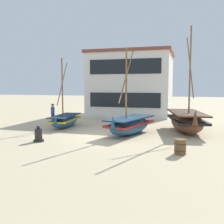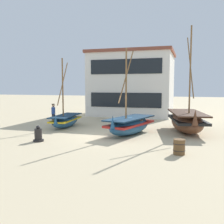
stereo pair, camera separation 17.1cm
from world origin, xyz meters
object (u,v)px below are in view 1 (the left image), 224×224
Objects in this scene: wooden_barrel at (180,147)px; fisherman_by_hull at (53,115)px; fishing_boat_centre_large at (130,125)px; capstan_winch at (39,135)px; fishing_boat_far_right at (187,121)px; fishing_boat_near_left at (65,120)px; harbor_building_main at (132,84)px.

fisherman_by_hull is at bearing 148.35° from wooden_barrel.
capstan_winch is (-4.42, -3.52, -0.26)m from fishing_boat_centre_large.
fishing_boat_centre_large is at bearing -151.39° from fishing_boat_far_right.
fishing_boat_far_right is at bearing 2.87° from fishing_boat_near_left.
capstan_winch is at bearing -145.56° from fishing_boat_far_right.
fishing_boat_centre_large is 3.18× the size of fisherman_by_hull.
fishing_boat_near_left is 0.94× the size of fishing_boat_centre_large.
harbor_building_main is (4.32, 9.37, 2.49)m from fisherman_by_hull.
fishing_boat_near_left is 10.73m from harbor_building_main.
capstan_winch reaches higher than wooden_barrel.
fishing_boat_near_left reaches higher than wooden_barrel.
harbor_building_main is (-5.76, 9.48, 2.57)m from fishing_boat_far_right.
fishing_boat_far_right reaches higher than fishing_boat_near_left.
fishing_boat_far_right is 9.57m from capstan_winch.
fisherman_by_hull is (-10.08, 0.11, 0.08)m from fishing_boat_far_right.
fisherman_by_hull is at bearing -114.74° from harbor_building_main.
fishing_boat_centre_large reaches higher than fisherman_by_hull.
fishing_boat_far_right is 10.08m from fisherman_by_hull.
harbor_building_main reaches higher than wooden_barrel.
fishing_boat_centre_large is 0.63× the size of harbor_building_main.
wooden_barrel is 0.08× the size of harbor_building_main.
fishing_boat_centre_large is 5.66m from capstan_winch.
harbor_building_main is at bearing 65.26° from fisherman_by_hull.
fishing_boat_far_right reaches higher than harbor_building_main.
fishing_boat_centre_large reaches higher than fishing_boat_near_left.
fishing_boat_centre_large is at bearing -16.79° from fisherman_by_hull.
fishing_boat_near_left is at bearing -106.70° from harbor_building_main.
fishing_boat_centre_large is 11.91m from harbor_building_main.
fishing_boat_near_left is 10.11m from wooden_barrel.
fishing_boat_far_right is 7.61× the size of capstan_winch.
capstan_winch is 1.28× the size of wooden_barrel.
fishing_boat_near_left is 3.01× the size of fisherman_by_hull.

